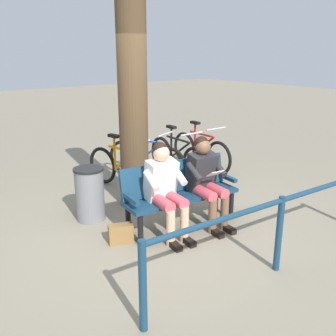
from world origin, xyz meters
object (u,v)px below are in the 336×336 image
(bicycle_red, at_px, (123,169))
(bicycle_blue, at_px, (201,151))
(bicycle_orange, at_px, (177,157))
(bench, at_px, (179,189))
(person_companion, at_px, (165,186))
(bicycle_green, at_px, (146,159))
(litter_bin, at_px, (90,194))
(tree_trunk, at_px, (133,101))
(person_reading, at_px, (206,177))
(handbag, at_px, (121,234))

(bicycle_red, bearing_deg, bicycle_blue, 79.33)
(bicycle_orange, bearing_deg, bench, -37.16)
(person_companion, distance_m, bicycle_green, 2.32)
(litter_bin, bearing_deg, tree_trunk, -174.79)
(person_reading, xyz_separation_m, bicycle_red, (0.16, -1.84, -0.31))
(litter_bin, distance_m, bicycle_blue, 2.98)
(person_reading, distance_m, tree_trunk, 1.53)
(tree_trunk, bearing_deg, bicycle_blue, -160.52)
(person_companion, xyz_separation_m, handbag, (0.57, -0.15, -0.54))
(bicycle_green, distance_m, bicycle_red, 0.71)
(bicycle_orange, bearing_deg, handbag, -52.27)
(person_companion, distance_m, bicycle_blue, 2.96)
(litter_bin, height_order, bicycle_orange, bicycle_orange)
(bench, relative_size, bicycle_blue, 0.98)
(tree_trunk, bearing_deg, person_reading, 107.75)
(bicycle_orange, bearing_deg, bicycle_green, -111.99)
(person_reading, height_order, handbag, person_reading)
(handbag, height_order, litter_bin, litter_bin)
(handbag, bearing_deg, litter_bin, -92.53)
(person_companion, relative_size, bicycle_green, 0.76)
(person_reading, bearing_deg, bicycle_blue, -125.09)
(person_companion, height_order, bicycle_green, person_companion)
(bench, bearing_deg, tree_trunk, -79.01)
(tree_trunk, relative_size, bicycle_orange, 1.90)
(litter_bin, bearing_deg, bicycle_red, -143.18)
(handbag, xyz_separation_m, bicycle_red, (-1.05, -1.61, 0.24))
(litter_bin, relative_size, bicycle_blue, 0.45)
(person_companion, relative_size, bicycle_blue, 0.71)
(tree_trunk, distance_m, litter_bin, 1.46)
(bicycle_blue, bearing_deg, tree_trunk, -69.01)
(bicycle_green, bearing_deg, litter_bin, -80.44)
(bicycle_orange, xyz_separation_m, bicycle_red, (1.20, 0.00, 0.00))
(bicycle_red, bearing_deg, bicycle_green, 97.99)
(bench, distance_m, bicycle_orange, 2.12)
(litter_bin, distance_m, bicycle_red, 1.26)
(bicycle_green, bearing_deg, bench, -44.33)
(person_reading, distance_m, handbag, 1.35)
(litter_bin, bearing_deg, bicycle_green, -149.15)
(litter_bin, bearing_deg, bicycle_blue, -164.35)
(bench, height_order, litter_bin, bench)
(bicycle_red, bearing_deg, tree_trunk, -28.93)
(person_reading, height_order, bicycle_green, person_reading)
(bicycle_orange, height_order, bicycle_red, same)
(bicycle_green, bearing_deg, handbag, -64.01)
(bicycle_blue, distance_m, bicycle_red, 1.86)
(handbag, height_order, bicycle_green, bicycle_green)
(handbag, bearing_deg, tree_trunk, -132.25)
(person_reading, bearing_deg, litter_bin, -35.85)
(person_reading, bearing_deg, bicycle_green, -96.63)
(handbag, distance_m, tree_trunk, 1.93)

